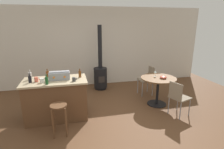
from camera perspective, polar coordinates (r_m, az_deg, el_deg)
The scene contains 19 objects.
ground_plane at distance 4.29m, azimuth 0.28°, elevation -14.51°, with size 8.80×8.80×0.00m, color brown.
back_wall at distance 6.46m, azimuth -5.57°, elevation 8.58°, with size 8.00×0.10×2.70m, color beige.
kitchen_island at distance 4.45m, azimuth -17.05°, elevation -7.34°, with size 1.41×0.77×0.94m.
wooden_stool at distance 3.78m, azimuth -16.30°, elevation -11.58°, with size 0.32×0.32×0.65m.
dining_table at distance 5.03m, azimuth 14.27°, elevation -2.95°, with size 0.94×0.94×0.77m.
folding_chair_near at distance 5.72m, azimuth 11.09°, elevation -1.13°, with size 0.42×0.42×0.88m.
folding_chair_far at distance 4.59m, azimuth 20.09°, elevation -6.43°, with size 0.51×0.51×0.86m.
wood_stove at distance 6.07m, azimuth -3.66°, elevation 0.17°, with size 0.44×0.45×2.11m.
toolbox at distance 4.26m, azimuth -16.20°, elevation -0.32°, with size 0.46×0.22×0.19m.
bottle_0 at distance 4.50m, azimuth -19.61°, elevation 0.09°, with size 0.07×0.07×0.21m.
bottle_1 at distance 4.26m, azimuth -24.41°, elevation -1.32°, with size 0.07×0.07×0.20m.
bottle_2 at distance 4.32m, azimuth -10.06°, elevation 0.17°, with size 0.06×0.06×0.21m.
bottle_3 at distance 4.02m, azimuth -19.85°, elevation -1.79°, with size 0.07×0.07×0.21m.
bottle_4 at distance 4.50m, azimuth -24.33°, elevation -0.36°, with size 0.08×0.08×0.22m.
cup_0 at distance 4.17m, azimuth -21.15°, elevation -1.74°, with size 0.12×0.09×0.10m.
cup_1 at distance 4.29m, azimuth -22.70°, elevation -1.42°, with size 0.11×0.08×0.10m.
cup_2 at distance 4.08m, azimuth -11.85°, elevation -1.49°, with size 0.12×0.08×0.08m.
wine_glass at distance 5.02m, azimuth 13.47°, elevation 0.53°, with size 0.07×0.07×0.14m.
serving_bowl at distance 4.92m, azimuth 15.80°, elevation -0.83°, with size 0.18×0.18×0.07m, color #DB6651.
Camera 1 is at (-0.88, -3.59, 2.18)m, focal length 29.09 mm.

